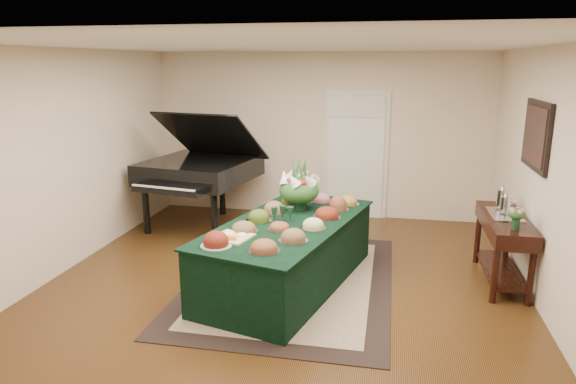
% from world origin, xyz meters
% --- Properties ---
extents(ground, '(6.00, 6.00, 0.00)m').
position_xyz_m(ground, '(0.00, 0.00, 0.00)').
color(ground, black).
rests_on(ground, ground).
extents(area_rug, '(2.35, 3.28, 0.01)m').
position_xyz_m(area_rug, '(0.07, 0.14, 0.01)').
color(area_rug, black).
rests_on(area_rug, ground).
extents(kitchen_doorway, '(1.05, 0.07, 2.10)m').
position_xyz_m(kitchen_doorway, '(0.60, 2.97, 1.02)').
color(kitchen_doorway, silver).
rests_on(kitchen_doorway, ground).
extents(buffet_table, '(1.82, 2.81, 0.77)m').
position_xyz_m(buffet_table, '(0.05, 0.05, 0.39)').
color(buffet_table, black).
rests_on(buffet_table, ground).
extents(food_platters, '(1.44, 2.28, 0.13)m').
position_xyz_m(food_platters, '(0.08, 0.09, 0.82)').
color(food_platters, silver).
rests_on(food_platters, buffet_table).
extents(cutting_board, '(0.44, 0.44, 0.10)m').
position_xyz_m(cutting_board, '(-0.40, -0.60, 0.80)').
color(cutting_board, tan).
rests_on(cutting_board, buffet_table).
extents(green_goblets, '(0.25, 0.15, 0.18)m').
position_xyz_m(green_goblets, '(-0.01, 0.05, 0.86)').
color(green_goblets, '#14321F').
rests_on(green_goblets, buffet_table).
extents(floral_centerpiece, '(0.51, 0.51, 0.51)m').
position_xyz_m(floral_centerpiece, '(0.08, 0.59, 1.07)').
color(floral_centerpiece, '#14321F').
rests_on(floral_centerpiece, buffet_table).
extents(grand_piano, '(1.84, 2.00, 1.82)m').
position_xyz_m(grand_piano, '(-1.73, 1.96, 0.92)').
color(grand_piano, black).
rests_on(grand_piano, ground).
extents(wicker_basket, '(0.38, 0.38, 0.24)m').
position_xyz_m(wicker_basket, '(-0.92, 1.19, 0.12)').
color(wicker_basket, '#8F6039').
rests_on(wicker_basket, ground).
extents(mahogany_sideboard, '(0.45, 1.40, 0.80)m').
position_xyz_m(mahogany_sideboard, '(2.50, 0.61, 0.62)').
color(mahogany_sideboard, black).
rests_on(mahogany_sideboard, ground).
extents(tea_service, '(0.34, 0.58, 0.30)m').
position_xyz_m(tea_service, '(2.50, 0.78, 0.92)').
color(tea_service, silver).
rests_on(tea_service, mahogany_sideboard).
extents(pink_bouquet, '(0.19, 0.19, 0.25)m').
position_xyz_m(pink_bouquet, '(2.50, 0.14, 0.97)').
color(pink_bouquet, '#14321F').
rests_on(pink_bouquet, mahogany_sideboard).
extents(wall_painting, '(0.05, 0.95, 0.75)m').
position_xyz_m(wall_painting, '(2.72, 0.61, 1.75)').
color(wall_painting, black).
rests_on(wall_painting, ground).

